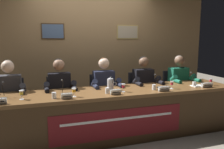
% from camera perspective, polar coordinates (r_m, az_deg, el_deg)
% --- Properties ---
extents(ground_plane, '(12.00, 12.00, 0.00)m').
position_cam_1_polar(ground_plane, '(3.78, -0.00, -15.21)').
color(ground_plane, gray).
extents(wall_back_panelled, '(5.33, 0.14, 2.60)m').
position_cam_1_polar(wall_back_panelled, '(4.80, -5.16, 5.97)').
color(wall_back_panelled, '#937047').
rests_on(wall_back_panelled, ground_plane).
extents(conference_table, '(4.13, 0.83, 0.75)m').
position_cam_1_polar(conference_table, '(3.49, 0.60, -8.04)').
color(conference_table, brown).
rests_on(conference_table, ground_plane).
extents(chair_far_left, '(0.44, 0.45, 0.91)m').
position_cam_1_polar(chair_far_left, '(4.06, -24.09, -7.66)').
color(chair_far_left, black).
rests_on(chair_far_left, ground_plane).
extents(panelist_far_left, '(0.51, 0.48, 1.23)m').
position_cam_1_polar(panelist_far_left, '(3.80, -24.66, -4.48)').
color(panelist_far_left, black).
rests_on(panelist_far_left, ground_plane).
extents(juice_glass_far_left, '(0.06, 0.06, 0.12)m').
position_cam_1_polar(juice_glass_far_left, '(3.22, -22.01, -4.41)').
color(juice_glass_far_left, white).
rests_on(juice_glass_far_left, conference_table).
extents(microphone_far_left, '(0.06, 0.17, 0.22)m').
position_cam_1_polar(microphone_far_left, '(3.38, -25.93, -4.24)').
color(microphone_far_left, black).
rests_on(microphone_far_left, conference_table).
extents(chair_left, '(0.44, 0.45, 0.91)m').
position_cam_1_polar(chair_left, '(4.04, -13.15, -7.17)').
color(chair_left, black).
rests_on(chair_left, ground_plane).
extents(panelist_left, '(0.51, 0.48, 1.23)m').
position_cam_1_polar(panelist_left, '(3.78, -13.04, -3.95)').
color(panelist_left, black).
rests_on(panelist_left, ground_plane).
extents(nameplate_left, '(0.15, 0.06, 0.08)m').
position_cam_1_polar(nameplate_left, '(3.08, -11.40, -5.38)').
color(nameplate_left, white).
rests_on(nameplate_left, conference_table).
extents(juice_glass_left, '(0.06, 0.06, 0.12)m').
position_cam_1_polar(juice_glass_left, '(3.17, -9.61, -4.09)').
color(juice_glass_left, white).
rests_on(juice_glass_left, conference_table).
extents(water_cup_left, '(0.06, 0.06, 0.08)m').
position_cam_1_polar(water_cup_left, '(3.14, -14.47, -5.26)').
color(water_cup_left, silver).
rests_on(water_cup_left, conference_table).
extents(microphone_left, '(0.06, 0.17, 0.22)m').
position_cam_1_polar(microphone_left, '(3.30, -12.36, -3.85)').
color(microphone_left, black).
rests_on(microphone_left, conference_table).
extents(chair_center, '(0.44, 0.45, 0.91)m').
position_cam_1_polar(chair_center, '(4.17, -2.54, -6.44)').
color(chair_center, black).
rests_on(chair_center, ground_plane).
extents(panelist_center, '(0.51, 0.48, 1.23)m').
position_cam_1_polar(panelist_center, '(3.92, -1.78, -3.27)').
color(panelist_center, black).
rests_on(panelist_center, ground_plane).
extents(nameplate_center, '(0.16, 0.06, 0.08)m').
position_cam_1_polar(nameplate_center, '(3.25, 0.94, -4.46)').
color(nameplate_center, white).
rests_on(nameplate_center, conference_table).
extents(juice_glass_center, '(0.06, 0.06, 0.12)m').
position_cam_1_polar(juice_glass_center, '(3.42, 2.90, -3.01)').
color(juice_glass_center, white).
rests_on(juice_glass_center, conference_table).
extents(water_cup_center, '(0.06, 0.06, 0.08)m').
position_cam_1_polar(water_cup_center, '(3.33, -1.21, -4.17)').
color(water_cup_center, silver).
rests_on(water_cup_center, conference_table).
extents(microphone_center, '(0.06, 0.17, 0.22)m').
position_cam_1_polar(microphone_center, '(3.45, 0.13, -3.06)').
color(microphone_center, black).
rests_on(microphone_center, conference_table).
extents(chair_right, '(0.44, 0.45, 0.91)m').
position_cam_1_polar(chair_right, '(4.43, 7.12, -5.59)').
color(chair_right, black).
rests_on(chair_right, ground_plane).
extents(panelist_right, '(0.51, 0.48, 1.23)m').
position_cam_1_polar(panelist_right, '(4.19, 8.35, -2.56)').
color(panelist_right, black).
rests_on(panelist_right, ground_plane).
extents(nameplate_right, '(0.18, 0.06, 0.08)m').
position_cam_1_polar(nameplate_right, '(3.55, 13.07, -3.54)').
color(nameplate_right, white).
rests_on(nameplate_right, conference_table).
extents(juice_glass_right, '(0.06, 0.06, 0.12)m').
position_cam_1_polar(juice_glass_right, '(3.75, 14.95, -2.23)').
color(juice_glass_right, white).
rests_on(juice_glass_right, conference_table).
extents(water_cup_right, '(0.06, 0.06, 0.08)m').
position_cam_1_polar(water_cup_right, '(3.62, 10.60, -3.25)').
color(water_cup_right, silver).
rests_on(water_cup_right, conference_table).
extents(microphone_right, '(0.06, 0.17, 0.22)m').
position_cam_1_polar(microphone_right, '(3.80, 11.46, -2.14)').
color(microphone_right, black).
rests_on(microphone_right, conference_table).
extents(chair_far_right, '(0.44, 0.45, 0.91)m').
position_cam_1_polar(chair_far_right, '(4.80, 15.48, -4.72)').
color(chair_far_right, black).
rests_on(chair_far_right, ground_plane).
extents(panelist_far_right, '(0.51, 0.48, 1.23)m').
position_cam_1_polar(panelist_far_right, '(4.58, 16.99, -1.88)').
color(panelist_far_right, black).
rests_on(panelist_far_right, ground_plane).
extents(nameplate_far_right, '(0.20, 0.06, 0.08)m').
position_cam_1_polar(nameplate_far_right, '(4.06, 22.98, -2.47)').
color(nameplate_far_right, white).
rests_on(nameplate_far_right, conference_table).
extents(juice_glass_far_right, '(0.06, 0.06, 0.12)m').
position_cam_1_polar(juice_glass_far_right, '(4.24, 23.77, -1.41)').
color(juice_glass_far_right, white).
rests_on(juice_glass_far_right, conference_table).
extents(water_cup_far_right, '(0.06, 0.06, 0.08)m').
position_cam_1_polar(water_cup_far_right, '(4.04, 20.13, -2.39)').
color(water_cup_far_right, silver).
rests_on(water_cup_far_right, conference_table).
extents(microphone_far_right, '(0.06, 0.17, 0.22)m').
position_cam_1_polar(microphone_far_right, '(4.22, 20.06, -1.41)').
color(microphone_far_right, black).
rests_on(microphone_far_right, conference_table).
extents(water_pitcher_central, '(0.15, 0.10, 0.21)m').
position_cam_1_polar(water_pitcher_central, '(3.50, -0.39, -2.57)').
color(water_pitcher_central, silver).
rests_on(water_pitcher_central, conference_table).
extents(document_stack_far_right, '(0.21, 0.15, 0.01)m').
position_cam_1_polar(document_stack_far_right, '(4.11, 20.88, -2.70)').
color(document_stack_far_right, white).
rests_on(document_stack_far_right, conference_table).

